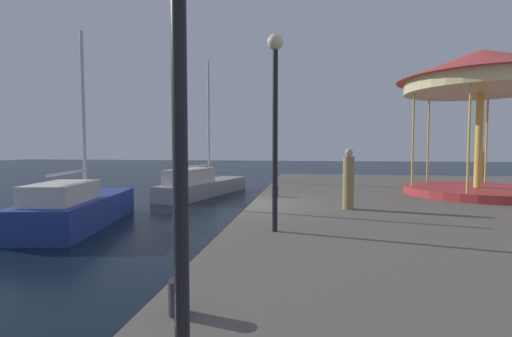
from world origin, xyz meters
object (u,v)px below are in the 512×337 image
at_px(carousel, 481,86).
at_px(bollard_center, 275,191).
at_px(sailboat_blue, 76,208).
at_px(bollard_north, 179,297).
at_px(lamp_post_mid_promenade, 275,98).
at_px(lamp_post_near_edge, 179,31).
at_px(sailboat_grey, 201,185).
at_px(person_mid_promenade, 348,181).
at_px(person_by_the_water, 480,166).

height_order(carousel, bollard_center, carousel).
bearing_deg(bollard_center, sailboat_blue, -158.07).
relative_size(sailboat_blue, bollard_north, 16.97).
bearing_deg(lamp_post_mid_promenade, bollard_center, 95.18).
xyz_separation_m(lamp_post_near_edge, bollard_center, (-0.29, 11.25, -2.58)).
relative_size(lamp_post_mid_promenade, bollard_center, 11.00).
distance_m(sailboat_grey, sailboat_blue, 8.36).
bearing_deg(sailboat_grey, carousel, -17.03).
bearing_deg(sailboat_grey, bollard_center, -50.09).
height_order(lamp_post_mid_promenade, person_mid_promenade, lamp_post_mid_promenade).
bearing_deg(lamp_post_mid_promenade, bollard_north, -99.46).
distance_m(sailboat_grey, person_by_the_water, 14.90).
xyz_separation_m(bollard_center, person_mid_promenade, (2.49, -2.51, 0.68)).
xyz_separation_m(sailboat_grey, carousel, (12.55, -3.84, 4.50)).
xyz_separation_m(lamp_post_near_edge, lamp_post_mid_promenade, (0.23, 5.44, 0.22)).
bearing_deg(lamp_post_near_edge, sailboat_grey, 106.27).
bearing_deg(bollard_center, person_mid_promenade, -45.28).
bearing_deg(sailboat_blue, person_by_the_water, 29.02).
relative_size(bollard_north, person_by_the_water, 0.21).
relative_size(carousel, lamp_post_near_edge, 1.56).
distance_m(sailboat_blue, person_by_the_water, 19.21).
bearing_deg(bollard_center, bollard_north, -91.03).
bearing_deg(lamp_post_mid_promenade, sailboat_grey, 114.37).
bearing_deg(bollard_north, person_mid_promenade, 70.51).
xyz_separation_m(bollard_north, person_mid_promenade, (2.67, 7.54, 0.68)).
relative_size(bollard_center, person_by_the_water, 0.21).
relative_size(sailboat_blue, lamp_post_near_edge, 1.68).
xyz_separation_m(bollard_center, person_by_the_water, (10.22, 6.67, 0.69)).
xyz_separation_m(sailboat_blue, person_by_the_water, (16.77, 9.31, 1.05)).
xyz_separation_m(carousel, lamp_post_near_edge, (-7.66, -12.90, -1.53)).
xyz_separation_m(sailboat_grey, person_mid_promenade, (7.08, -8.00, 1.06)).
distance_m(person_mid_promenade, person_by_the_water, 12.00).
relative_size(lamp_post_near_edge, bollard_north, 10.08).
relative_size(sailboat_grey, person_by_the_water, 3.99).
distance_m(sailboat_blue, bollard_center, 7.07).
relative_size(sailboat_grey, sailboat_blue, 1.11).
xyz_separation_m(sailboat_blue, lamp_post_mid_promenade, (7.08, -3.17, 3.16)).
bearing_deg(sailboat_grey, sailboat_blue, -103.56).
bearing_deg(person_mid_promenade, lamp_post_mid_promenade, -120.76).
bearing_deg(bollard_center, lamp_post_near_edge, -88.51).
distance_m(lamp_post_near_edge, person_mid_promenade, 9.21).
distance_m(carousel, lamp_post_near_edge, 15.08).
height_order(lamp_post_mid_promenade, bollard_north, lamp_post_mid_promenade).
xyz_separation_m(sailboat_grey, lamp_post_mid_promenade, (5.12, -11.30, 3.19)).
bearing_deg(person_mid_promenade, sailboat_blue, -179.21).
height_order(sailboat_blue, carousel, sailboat_blue).
bearing_deg(bollard_north, sailboat_grey, 105.85).
bearing_deg(lamp_post_near_edge, bollard_center, 91.49).
height_order(bollard_north, bollard_center, same).
relative_size(carousel, lamp_post_mid_promenade, 1.43).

